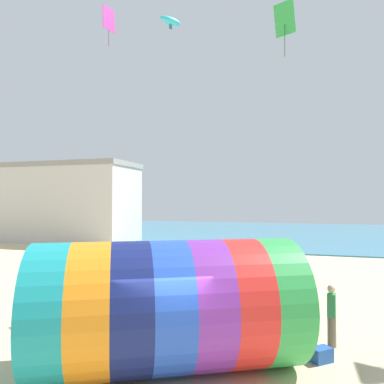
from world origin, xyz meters
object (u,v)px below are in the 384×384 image
at_px(kite_green_diamond, 285,19).
at_px(kite_cyan_parafoil, 171,21).
at_px(kite_handler, 332,315).
at_px(bystander_mid_beach, 111,264).
at_px(giant_inflatable_tube, 169,305).
at_px(cooler_box, 321,355).
at_px(kite_magenta_diamond, 109,19).

bearing_deg(kite_green_diamond, kite_cyan_parafoil, 157.13).
relative_size(kite_handler, kite_green_diamond, 0.76).
relative_size(kite_green_diamond, kite_cyan_parafoil, 1.66).
distance_m(kite_cyan_parafoil, bystander_mid_beach, 13.24).
bearing_deg(kite_handler, kite_green_diamond, 107.71).
xyz_separation_m(kite_handler, kite_green_diamond, (-1.50, 4.69, 10.86)).
relative_size(giant_inflatable_tube, bystander_mid_beach, 4.10).
xyz_separation_m(kite_cyan_parafoil, cooler_box, (7.25, -8.38, -13.57)).
xyz_separation_m(giant_inflatable_tube, kite_cyan_parafoil, (-3.70, 10.01, 12.18)).
xyz_separation_m(kite_green_diamond, cooler_box, (1.17, -5.82, -11.57)).
distance_m(giant_inflatable_tube, kite_handler, 4.80).
height_order(giant_inflatable_tube, kite_magenta_diamond, kite_magenta_diamond).
distance_m(kite_handler, cooler_box, 1.38).
height_order(kite_handler, kite_cyan_parafoil, kite_cyan_parafoil).
bearing_deg(cooler_box, kite_magenta_diamond, 141.21).
height_order(kite_green_diamond, bystander_mid_beach, kite_green_diamond).
bearing_deg(kite_magenta_diamond, giant_inflatable_tube, -53.90).
height_order(giant_inflatable_tube, cooler_box, giant_inflatable_tube).
height_order(kite_handler, cooler_box, kite_handler).
relative_size(kite_cyan_parafoil, cooler_box, 2.65).
bearing_deg(kite_cyan_parafoil, kite_green_diamond, -22.87).
distance_m(giant_inflatable_tube, bystander_mid_beach, 10.71).
bearing_deg(giant_inflatable_tube, kite_handler, 35.55).
relative_size(giant_inflatable_tube, kite_handler, 4.02).
distance_m(kite_handler, kite_magenta_diamond, 19.91).
height_order(giant_inflatable_tube, kite_green_diamond, kite_green_diamond).
distance_m(kite_cyan_parafoil, cooler_box, 17.52).
bearing_deg(kite_handler, giant_inflatable_tube, -144.45).
xyz_separation_m(giant_inflatable_tube, kite_magenta_diamond, (-7.88, 10.81, 13.25)).
bearing_deg(kite_handler, cooler_box, -105.95).
distance_m(kite_handler, kite_cyan_parafoil, 16.59).
bearing_deg(cooler_box, giant_inflatable_tube, -155.33).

